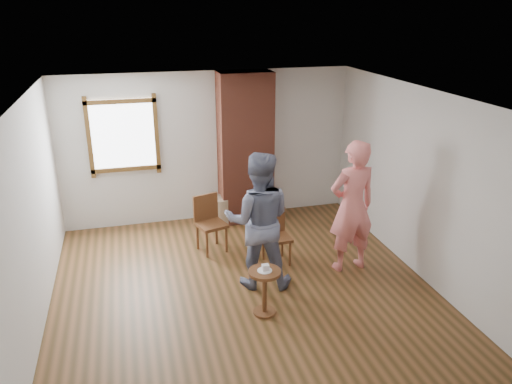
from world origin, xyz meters
TOP-DOWN VIEW (x-y plane):
  - ground at (0.00, 0.00)m, footprint 5.50×5.50m
  - room_shell at (-0.06, 0.61)m, footprint 5.04×5.52m
  - brick_chimney at (0.60, 2.50)m, footprint 0.90×0.50m
  - stoneware_crock at (0.12, 2.40)m, footprint 0.43×0.43m
  - dark_pot at (-0.22, 2.40)m, footprint 0.17×0.17m
  - dining_chair_left at (-0.23, 1.49)m, footprint 0.51×0.51m
  - dining_chair_right at (0.64, 0.85)m, footprint 0.40×0.40m
  - side_table at (0.12, -0.42)m, footprint 0.40×0.40m
  - cake_plate at (0.12, -0.42)m, footprint 0.18×0.18m
  - cake_slice at (0.13, -0.42)m, footprint 0.08×0.07m
  - man at (0.24, 0.29)m, footprint 1.07×0.93m
  - person_pink at (1.62, 0.38)m, footprint 0.74×0.53m

SIDE VIEW (x-z plane):
  - ground at x=0.00m, z-range 0.00..0.00m
  - dark_pot at x=-0.22m, z-range 0.00..0.14m
  - stoneware_crock at x=0.12m, z-range 0.00..0.48m
  - side_table at x=0.12m, z-range 0.10..0.70m
  - dining_chair_right at x=0.64m, z-range 0.05..0.86m
  - dining_chair_left at x=-0.23m, z-range 0.05..0.93m
  - cake_plate at x=0.12m, z-range 0.60..0.61m
  - cake_slice at x=0.13m, z-range 0.61..0.67m
  - man at x=0.24m, z-range 0.00..1.88m
  - person_pink at x=1.62m, z-range 0.00..1.92m
  - brick_chimney at x=0.60m, z-range 0.00..2.60m
  - room_shell at x=-0.06m, z-range 0.50..3.12m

